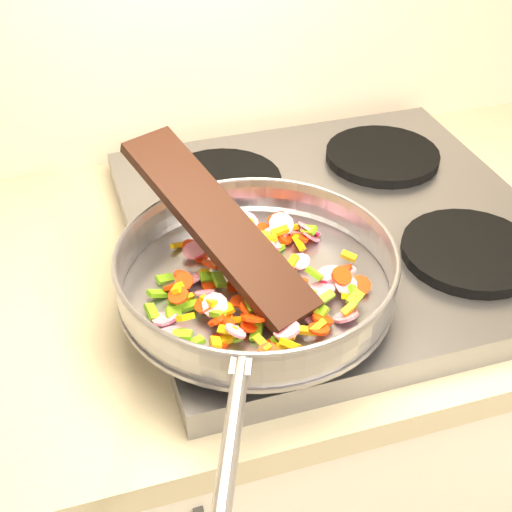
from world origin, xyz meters
name	(u,v)px	position (x,y,z in m)	size (l,w,h in m)	color
cooktop	(336,230)	(-0.70, 1.67, 0.92)	(0.60, 0.60, 0.04)	#939399
grate_fl	(279,291)	(-0.84, 1.52, 0.95)	(0.19, 0.19, 0.02)	black
grate_fr	(470,251)	(-0.56, 1.52, 0.95)	(0.19, 0.19, 0.02)	black
grate_bl	(222,182)	(-0.84, 1.81, 0.95)	(0.19, 0.19, 0.02)	black
grate_br	(382,156)	(-0.56, 1.81, 0.95)	(0.19, 0.19, 0.02)	black
saute_pan	(256,270)	(-0.87, 1.52, 0.99)	(0.40, 0.54, 0.06)	#9E9EA5
vegetable_heap	(257,279)	(-0.87, 1.53, 0.97)	(0.29, 0.30, 0.05)	red
wooden_spatula	(217,223)	(-0.91, 1.57, 1.04)	(0.32, 0.07, 0.02)	black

